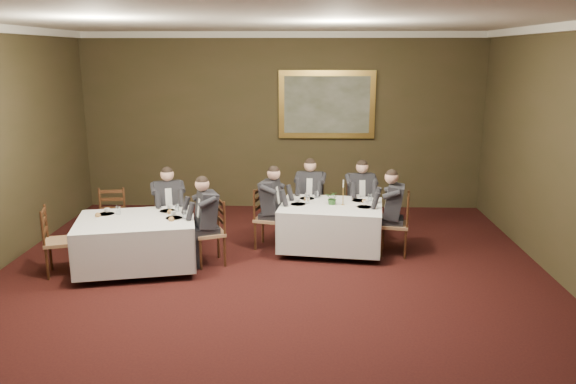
# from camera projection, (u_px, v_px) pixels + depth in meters

# --- Properties ---
(ground) EXTENTS (10.00, 10.00, 0.00)m
(ground) POSITION_uv_depth(u_px,v_px,m) (265.00, 316.00, 6.81)
(ground) COLOR black
(ground) RESTS_ON ground
(ceiling) EXTENTS (8.00, 10.00, 0.10)m
(ceiling) POSITION_uv_depth(u_px,v_px,m) (262.00, 14.00, 5.96)
(ceiling) COLOR silver
(ceiling) RESTS_ON back_wall
(back_wall) EXTENTS (8.00, 0.10, 3.50)m
(back_wall) POSITION_uv_depth(u_px,v_px,m) (282.00, 122.00, 11.23)
(back_wall) COLOR #38321C
(back_wall) RESTS_ON ground
(crown_molding) EXTENTS (8.00, 10.00, 0.12)m
(crown_molding) POSITION_uv_depth(u_px,v_px,m) (262.00, 20.00, 5.98)
(crown_molding) COLOR white
(crown_molding) RESTS_ON back_wall
(table_main) EXTENTS (1.75, 1.42, 0.67)m
(table_main) POSITION_uv_depth(u_px,v_px,m) (331.00, 224.00, 8.95)
(table_main) COLOR black
(table_main) RESTS_ON ground
(table_second) EXTENTS (1.92, 1.62, 0.67)m
(table_second) POSITION_uv_depth(u_px,v_px,m) (137.00, 239.00, 8.19)
(table_second) COLOR black
(table_second) RESTS_ON ground
(chair_main_backleft) EXTENTS (0.50, 0.48, 1.00)m
(chair_main_backleft) POSITION_uv_depth(u_px,v_px,m) (310.00, 218.00, 9.84)
(chair_main_backleft) COLOR #99724E
(chair_main_backleft) RESTS_ON ground
(diner_main_backleft) EXTENTS (0.47, 0.53, 1.35)m
(diner_main_backleft) POSITION_uv_depth(u_px,v_px,m) (310.00, 206.00, 9.77)
(diner_main_backleft) COLOR black
(diner_main_backleft) RESTS_ON chair_main_backleft
(chair_main_backright) EXTENTS (0.49, 0.47, 1.00)m
(chair_main_backright) POSITION_uv_depth(u_px,v_px,m) (359.00, 220.00, 9.71)
(chair_main_backright) COLOR #99724E
(chair_main_backright) RESTS_ON ground
(diner_main_backright) EXTENTS (0.45, 0.52, 1.35)m
(diner_main_backright) POSITION_uv_depth(u_px,v_px,m) (360.00, 208.00, 9.64)
(diner_main_backright) COLOR black
(diner_main_backright) RESTS_ON chair_main_backright
(chair_main_endleft) EXTENTS (0.52, 0.53, 1.00)m
(chair_main_endleft) POSITION_uv_depth(u_px,v_px,m) (269.00, 230.00, 9.14)
(chair_main_endleft) COLOR #99724E
(chair_main_endleft) RESTS_ON ground
(diner_main_endleft) EXTENTS (0.56, 0.51, 1.35)m
(diner_main_endleft) POSITION_uv_depth(u_px,v_px,m) (269.00, 217.00, 9.09)
(diner_main_endleft) COLOR black
(diner_main_endleft) RESTS_ON chair_main_endleft
(chair_main_endright) EXTENTS (0.49, 0.51, 1.00)m
(chair_main_endright) POSITION_uv_depth(u_px,v_px,m) (395.00, 237.00, 8.83)
(chair_main_endright) COLOR #99724E
(chair_main_endright) RESTS_ON ground
(diner_main_endright) EXTENTS (0.55, 0.48, 1.35)m
(diner_main_endright) POSITION_uv_depth(u_px,v_px,m) (395.00, 223.00, 8.78)
(diner_main_endright) COLOR black
(diner_main_endright) RESTS_ON chair_main_endright
(chair_sec_backleft) EXTENTS (0.50, 0.48, 1.00)m
(chair_sec_backleft) POSITION_uv_depth(u_px,v_px,m) (112.00, 234.00, 8.97)
(chair_sec_backleft) COLOR #99724E
(chair_sec_backleft) RESTS_ON ground
(chair_sec_backright) EXTENTS (0.55, 0.54, 1.00)m
(chair_sec_backright) POSITION_uv_depth(u_px,v_px,m) (170.00, 231.00, 9.13)
(chair_sec_backright) COLOR #99724E
(chair_sec_backright) RESTS_ON ground
(diner_sec_backright) EXTENTS (0.53, 0.58, 1.35)m
(diner_sec_backright) POSITION_uv_depth(u_px,v_px,m) (169.00, 217.00, 9.07)
(diner_sec_backright) COLOR black
(diner_sec_backright) RESTS_ON chair_sec_backright
(chair_sec_endright) EXTENTS (0.56, 0.57, 1.00)m
(chair_sec_endright) POSITION_uv_depth(u_px,v_px,m) (210.00, 246.00, 8.42)
(chair_sec_endright) COLOR #99724E
(chair_sec_endright) RESTS_ON ground
(diner_sec_endright) EXTENTS (0.60, 0.55, 1.35)m
(diner_sec_endright) POSITION_uv_depth(u_px,v_px,m) (209.00, 231.00, 8.37)
(diner_sec_endright) COLOR black
(diner_sec_endright) RESTS_ON chair_sec_endright
(chair_sec_endleft) EXTENTS (0.53, 0.55, 1.00)m
(chair_sec_endleft) POSITION_uv_depth(u_px,v_px,m) (61.00, 255.00, 8.03)
(chair_sec_endleft) COLOR #99724E
(chair_sec_endleft) RESTS_ON ground
(centerpiece) EXTENTS (0.26, 0.25, 0.23)m
(centerpiece) POSITION_uv_depth(u_px,v_px,m) (333.00, 197.00, 8.86)
(centerpiece) COLOR #2D5926
(centerpiece) RESTS_ON table_main
(candlestick) EXTENTS (0.06, 0.06, 0.42)m
(candlestick) POSITION_uv_depth(u_px,v_px,m) (343.00, 195.00, 8.83)
(candlestick) COLOR gold
(candlestick) RESTS_ON table_main
(place_setting_table_main) EXTENTS (0.33, 0.31, 0.14)m
(place_setting_table_main) POSITION_uv_depth(u_px,v_px,m) (310.00, 196.00, 9.27)
(place_setting_table_main) COLOR white
(place_setting_table_main) RESTS_ON table_main
(place_setting_table_second) EXTENTS (0.33, 0.31, 0.14)m
(place_setting_table_second) POSITION_uv_depth(u_px,v_px,m) (110.00, 211.00, 8.38)
(place_setting_table_second) COLOR white
(place_setting_table_second) RESTS_ON table_second
(painting) EXTENTS (1.90, 0.09, 1.33)m
(painting) POSITION_uv_depth(u_px,v_px,m) (327.00, 105.00, 11.06)
(painting) COLOR #E5B153
(painting) RESTS_ON back_wall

